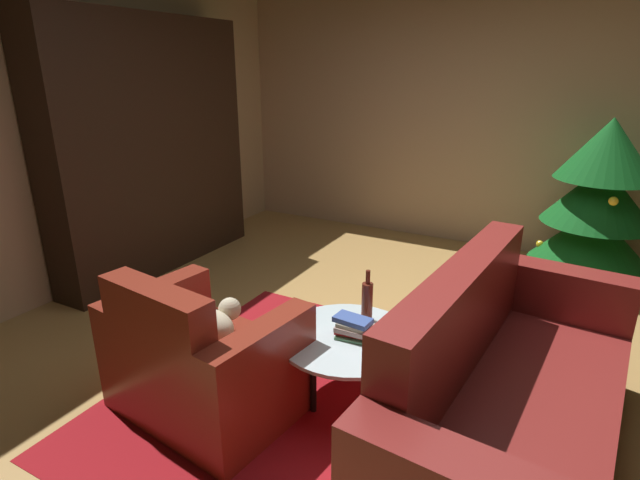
{
  "coord_description": "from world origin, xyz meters",
  "views": [
    {
      "loc": [
        0.99,
        -2.57,
        1.83
      ],
      "look_at": [
        -0.3,
        -0.2,
        0.88
      ],
      "focal_mm": 27.77,
      "sensor_mm": 36.0,
      "label": 1
    }
  ],
  "objects_px": {
    "book_stack_on_table": "(354,327)",
    "bottle_on_table": "(367,301)",
    "decorated_tree": "(599,201)",
    "armchair_red": "(202,362)",
    "couch_red": "(505,402)",
    "coffee_table": "(348,341)",
    "bookshelf_unit": "(164,150)"
  },
  "relations": [
    {
      "from": "book_stack_on_table",
      "to": "bottle_on_table",
      "type": "distance_m",
      "value": 0.22
    },
    {
      "from": "armchair_red",
      "to": "couch_red",
      "type": "xyz_separation_m",
      "value": [
        1.52,
        0.4,
        0.02
      ]
    },
    {
      "from": "armchair_red",
      "to": "decorated_tree",
      "type": "relative_size",
      "value": 0.73
    },
    {
      "from": "bottle_on_table",
      "to": "decorated_tree",
      "type": "distance_m",
      "value": 2.59
    },
    {
      "from": "decorated_tree",
      "to": "couch_red",
      "type": "bearing_deg",
      "value": -96.83
    },
    {
      "from": "armchair_red",
      "to": "bookshelf_unit",
      "type": "bearing_deg",
      "value": 137.79
    },
    {
      "from": "decorated_tree",
      "to": "book_stack_on_table",
      "type": "bearing_deg",
      "value": -114.12
    },
    {
      "from": "armchair_red",
      "to": "book_stack_on_table",
      "type": "height_order",
      "value": "armchair_red"
    },
    {
      "from": "armchair_red",
      "to": "coffee_table",
      "type": "relative_size",
      "value": 1.36
    },
    {
      "from": "bookshelf_unit",
      "to": "decorated_tree",
      "type": "height_order",
      "value": "bookshelf_unit"
    },
    {
      "from": "bottle_on_table",
      "to": "decorated_tree",
      "type": "bearing_deg",
      "value": 63.72
    },
    {
      "from": "couch_red",
      "to": "book_stack_on_table",
      "type": "distance_m",
      "value": 0.84
    },
    {
      "from": "bookshelf_unit",
      "to": "coffee_table",
      "type": "distance_m",
      "value": 2.81
    },
    {
      "from": "couch_red",
      "to": "bottle_on_table",
      "type": "distance_m",
      "value": 0.9
    },
    {
      "from": "couch_red",
      "to": "bottle_on_table",
      "type": "xyz_separation_m",
      "value": [
        -0.83,
        0.26,
        0.22
      ]
    },
    {
      "from": "bookshelf_unit",
      "to": "bottle_on_table",
      "type": "relative_size",
      "value": 7.12
    },
    {
      "from": "coffee_table",
      "to": "decorated_tree",
      "type": "xyz_separation_m",
      "value": [
        1.16,
        2.53,
        0.36
      ]
    },
    {
      "from": "armchair_red",
      "to": "couch_red",
      "type": "distance_m",
      "value": 1.57
    },
    {
      "from": "armchair_red",
      "to": "couch_red",
      "type": "height_order",
      "value": "couch_red"
    },
    {
      "from": "bookshelf_unit",
      "to": "armchair_red",
      "type": "xyz_separation_m",
      "value": [
        1.78,
        -1.62,
        -0.8
      ]
    },
    {
      "from": "bottle_on_table",
      "to": "book_stack_on_table",
      "type": "bearing_deg",
      "value": -86.08
    },
    {
      "from": "book_stack_on_table",
      "to": "decorated_tree",
      "type": "relative_size",
      "value": 0.15
    },
    {
      "from": "bottle_on_table",
      "to": "coffee_table",
      "type": "bearing_deg",
      "value": -94.25
    },
    {
      "from": "bookshelf_unit",
      "to": "couch_red",
      "type": "relative_size",
      "value": 1.1
    },
    {
      "from": "decorated_tree",
      "to": "bookshelf_unit",
      "type": "bearing_deg",
      "value": -159.43
    },
    {
      "from": "armchair_red",
      "to": "book_stack_on_table",
      "type": "distance_m",
      "value": 0.85
    },
    {
      "from": "couch_red",
      "to": "book_stack_on_table",
      "type": "bearing_deg",
      "value": 176.56
    },
    {
      "from": "bookshelf_unit",
      "to": "couch_red",
      "type": "height_order",
      "value": "bookshelf_unit"
    },
    {
      "from": "book_stack_on_table",
      "to": "bottle_on_table",
      "type": "bearing_deg",
      "value": 93.92
    },
    {
      "from": "armchair_red",
      "to": "bottle_on_table",
      "type": "height_order",
      "value": "armchair_red"
    },
    {
      "from": "bookshelf_unit",
      "to": "coffee_table",
      "type": "xyz_separation_m",
      "value": [
        2.45,
        -1.17,
        -0.71
      ]
    },
    {
      "from": "coffee_table",
      "to": "book_stack_on_table",
      "type": "bearing_deg",
      "value": 14.34
    }
  ]
}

